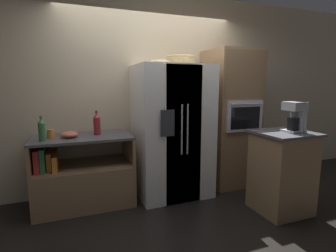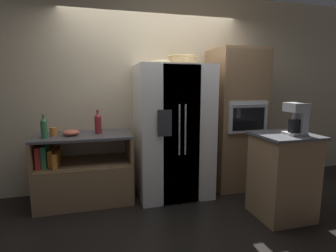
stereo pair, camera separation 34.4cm
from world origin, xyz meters
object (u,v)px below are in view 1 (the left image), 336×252
at_px(refrigerator, 172,131).
at_px(fruit_bowl, 160,62).
at_px(mug, 51,134).
at_px(coffee_maker, 296,116).
at_px(wicker_basket, 181,60).
at_px(bottle_short, 42,130).
at_px(mixing_bowl, 69,134).
at_px(wall_oven, 230,118).
at_px(bottle_tall, 97,124).

height_order(refrigerator, fruit_bowl, fruit_bowl).
bearing_deg(mug, fruit_bowl, 0.05).
xyz_separation_m(fruit_bowl, coffee_maker, (1.27, -1.05, -0.64)).
xyz_separation_m(wicker_basket, coffee_maker, (0.97, -1.07, -0.67)).
distance_m(bottle_short, mixing_bowl, 0.31).
relative_size(bottle_short, mug, 2.41).
bearing_deg(mug, wicker_basket, 0.57).
xyz_separation_m(fruit_bowl, bottle_short, (-1.45, -0.11, -0.79)).
distance_m(fruit_bowl, coffee_maker, 1.77).
height_order(wicker_basket, mixing_bowl, wicker_basket).
bearing_deg(coffee_maker, mug, 158.20).
distance_m(wall_oven, wicker_basket, 1.16).
height_order(wall_oven, bottle_short, wall_oven).
xyz_separation_m(refrigerator, coffee_maker, (1.12, -1.01, 0.28)).
xyz_separation_m(refrigerator, fruit_bowl, (-0.15, 0.05, 0.91)).
relative_size(refrigerator, mug, 15.06).
relative_size(refrigerator, bottle_short, 6.25).
relative_size(fruit_bowl, coffee_maker, 0.84).
distance_m(wicker_basket, bottle_short, 1.93).
xyz_separation_m(wall_oven, wicker_basket, (-0.82, 0.00, 0.83)).
height_order(fruit_bowl, mixing_bowl, fruit_bowl).
bearing_deg(mug, mixing_bowl, -5.35).
bearing_deg(refrigerator, wall_oven, 3.63).
bearing_deg(wicker_basket, bottle_tall, 178.69).
bearing_deg(mixing_bowl, mug, 174.65).
distance_m(mug, coffee_maker, 2.84).
distance_m(bottle_tall, mixing_bowl, 0.35).
distance_m(wall_oven, fruit_bowl, 1.37).
height_order(wall_oven, mixing_bowl, wall_oven).
xyz_separation_m(mixing_bowl, coffee_maker, (2.43, -1.03, 0.24)).
bearing_deg(refrigerator, mug, 178.27).
xyz_separation_m(bottle_tall, coffee_maker, (2.10, -1.10, 0.14)).
bearing_deg(wicker_basket, mug, -179.43).
distance_m(wicker_basket, coffee_maker, 1.59).
relative_size(mug, coffee_maker, 0.34).
relative_size(fruit_bowl, mug, 2.48).
height_order(wicker_basket, bottle_tall, wicker_basket).
distance_m(wicker_basket, fruit_bowl, 0.30).
bearing_deg(fruit_bowl, mixing_bowl, -179.00).
xyz_separation_m(refrigerator, mug, (-1.51, 0.05, 0.05)).
distance_m(bottle_tall, bottle_short, 0.63).
height_order(mug, mixing_bowl, mug).
distance_m(fruit_bowl, bottle_tall, 1.14).
xyz_separation_m(refrigerator, bottle_tall, (-0.98, 0.09, 0.14)).
bearing_deg(fruit_bowl, bottle_short, -175.56).
relative_size(bottle_tall, coffee_maker, 0.88).
relative_size(wall_oven, coffee_maker, 5.75).
bearing_deg(bottle_short, mug, 53.64).
bearing_deg(wall_oven, bottle_tall, 179.20).
bearing_deg(bottle_short, wicker_basket, 4.19).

